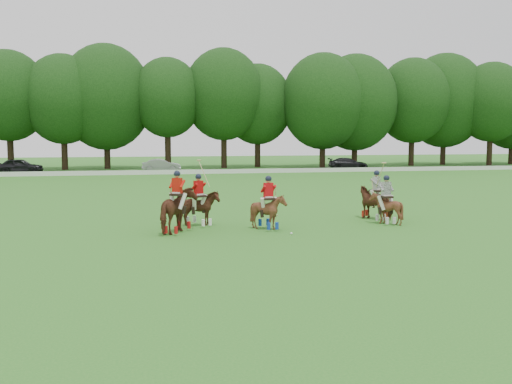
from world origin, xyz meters
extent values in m
plane|color=#297321|center=(0.00, 0.00, 0.00)|extent=(180.00, 180.00, 0.00)
cylinder|color=black|center=(-17.43, 48.92, 2.49)|extent=(0.70, 0.70, 4.98)
ellipsoid|color=black|center=(-17.43, 48.92, 8.28)|extent=(8.80, 8.80, 10.12)
cylinder|color=black|center=(-11.63, 48.49, 2.32)|extent=(0.70, 0.70, 4.64)
ellipsoid|color=black|center=(-11.63, 48.49, 7.95)|extent=(8.80, 8.80, 10.13)
cylinder|color=black|center=(-6.99, 49.52, 2.16)|extent=(0.70, 0.70, 4.31)
ellipsoid|color=black|center=(-6.99, 49.52, 8.31)|extent=(10.67, 10.67, 12.27)
cylinder|color=black|center=(-0.04, 48.00, 2.62)|extent=(0.70, 0.70, 5.24)
ellipsoid|color=black|center=(-0.04, 48.00, 8.26)|extent=(8.06, 8.06, 9.26)
cylinder|color=black|center=(6.63, 48.24, 2.59)|extent=(0.70, 0.70, 5.19)
ellipsoid|color=black|center=(6.63, 48.24, 8.75)|extent=(9.50, 9.50, 10.92)
cylinder|color=black|center=(11.06, 49.62, 2.24)|extent=(0.70, 0.70, 4.48)
ellipsoid|color=black|center=(11.06, 49.62, 7.71)|extent=(8.60, 8.60, 9.89)
cylinder|color=black|center=(18.54, 46.82, 2.11)|extent=(0.70, 0.70, 4.21)
ellipsoid|color=black|center=(18.54, 46.82, 8.00)|extent=(10.11, 10.11, 11.63)
cylinder|color=black|center=(23.25, 48.17, 2.03)|extent=(0.70, 0.70, 4.07)
ellipsoid|color=black|center=(23.25, 48.17, 7.99)|extent=(10.46, 10.46, 12.03)
cylinder|color=black|center=(31.16, 48.38, 2.40)|extent=(0.70, 0.70, 4.79)
ellipsoid|color=black|center=(31.16, 48.38, 8.35)|extent=(9.47, 9.47, 10.89)
cylinder|color=black|center=(36.59, 49.92, 2.22)|extent=(0.70, 0.70, 4.44)
ellipsoid|color=black|center=(36.59, 49.92, 8.51)|extent=(10.84, 10.84, 12.47)
cylinder|color=black|center=(41.42, 46.74, 2.43)|extent=(0.70, 0.70, 4.86)
ellipsoid|color=black|center=(41.42, 46.74, 8.21)|extent=(8.94, 8.94, 10.28)
cylinder|color=black|center=(46.86, 49.73, 1.95)|extent=(0.70, 0.70, 3.90)
cube|color=white|center=(0.00, 38.00, 0.22)|extent=(120.00, 0.10, 0.44)
imported|color=black|center=(-15.37, 42.50, 0.77)|extent=(4.58, 1.96, 1.54)
imported|color=gray|center=(-1.11, 42.50, 0.68)|extent=(4.18, 1.67, 1.35)
imported|color=black|center=(20.18, 42.50, 0.66)|extent=(4.80, 2.64, 1.32)
imported|color=#442012|center=(-2.59, 2.80, 0.87)|extent=(1.80, 2.26, 1.74)
cube|color=black|center=(-2.59, 2.80, 1.51)|extent=(0.65, 0.70, 0.08)
cylinder|color=tan|center=(-2.85, 2.94, 1.43)|extent=(0.13, 0.20, 1.29)
imported|color=#442012|center=(-1.59, 4.29, 0.74)|extent=(1.90, 1.82, 1.48)
cube|color=black|center=(-1.59, 4.29, 1.28)|extent=(0.66, 0.71, 0.08)
cylinder|color=tan|center=(-1.33, 4.44, 2.20)|extent=(0.41, 0.68, 1.08)
imported|color=#442012|center=(1.07, 2.83, 0.73)|extent=(1.31, 1.43, 1.45)
cube|color=black|center=(1.07, 2.83, 1.26)|extent=(0.50, 0.60, 0.08)
cylinder|color=tan|center=(1.36, 2.87, 1.18)|extent=(0.05, 0.21, 1.29)
imported|color=#442012|center=(6.57, 4.67, 0.75)|extent=(1.76, 1.87, 1.50)
cube|color=black|center=(6.57, 4.67, 1.30)|extent=(0.70, 0.71, 0.08)
cylinder|color=tan|center=(6.34, 4.48, 1.22)|extent=(0.16, 0.18, 1.29)
imported|color=#442012|center=(6.35, 3.17, 0.68)|extent=(1.10, 1.24, 1.36)
cube|color=black|center=(6.35, 3.17, 1.18)|extent=(0.44, 0.56, 0.08)
cylinder|color=tan|center=(6.05, 3.17, 2.10)|extent=(0.03, 0.77, 1.08)
sphere|color=white|center=(1.64, 1.46, 0.04)|extent=(0.09, 0.09, 0.09)
camera|label=1|loc=(-4.33, -19.35, 3.75)|focal=40.00mm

